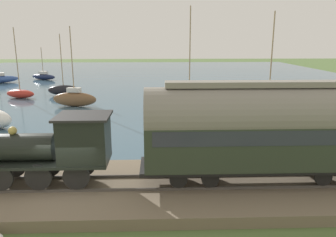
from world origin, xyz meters
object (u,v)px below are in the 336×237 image
object	(u,v)px
steam_locomotive	(52,145)
sailboat_navy	(43,76)
sailboat_brown	(75,98)
sailboat_red	(20,93)
passenger_coach	(265,128)
rowboat_far_out	(66,142)
sailboat_yellow	(267,120)
rowboat_near_shore	(250,137)
sailboat_green	(189,109)
sailboat_black	(64,90)

from	to	relation	value
steam_locomotive	sailboat_navy	bearing A→B (deg)	18.93
sailboat_brown	sailboat_red	xyz separation A→B (m)	(5.12, 7.49, -0.26)
passenger_coach	sailboat_navy	xyz separation A→B (m)	(42.42, 23.69, -2.46)
sailboat_red	passenger_coach	bearing A→B (deg)	-127.25
sailboat_brown	rowboat_far_out	world-z (taller)	sailboat_brown
sailboat_yellow	rowboat_near_shore	bearing A→B (deg)	111.97
sailboat_green	rowboat_far_out	distance (m)	11.48
passenger_coach	sailboat_brown	world-z (taller)	sailboat_brown
rowboat_far_out	sailboat_brown	bearing A→B (deg)	41.20
passenger_coach	sailboat_yellow	distance (m)	11.54
passenger_coach	rowboat_far_out	distance (m)	12.98
sailboat_green	rowboat_near_shore	world-z (taller)	sailboat_green
steam_locomotive	sailboat_green	xyz separation A→B (m)	(14.45, -7.30, -1.55)
passenger_coach	sailboat_brown	size ratio (longest dim) A/B	1.37
sailboat_yellow	sailboat_navy	distance (m)	42.02
steam_locomotive	passenger_coach	world-z (taller)	passenger_coach
sailboat_yellow	sailboat_green	world-z (taller)	sailboat_green
sailboat_green	rowboat_near_shore	distance (m)	7.55
sailboat_brown	sailboat_navy	bearing A→B (deg)	33.20
passenger_coach	rowboat_far_out	bearing A→B (deg)	56.47
sailboat_yellow	sailboat_brown	bearing A→B (deg)	30.18
rowboat_far_out	rowboat_near_shore	xyz separation A→B (m)	(0.83, -12.31, -0.05)
sailboat_brown	sailboat_green	world-z (taller)	sailboat_green
sailboat_yellow	rowboat_near_shore	world-z (taller)	sailboat_yellow
rowboat_far_out	rowboat_near_shore	size ratio (longest dim) A/B	0.95
sailboat_brown	sailboat_green	xyz separation A→B (m)	(-5.11, -11.15, -0.06)
sailboat_red	rowboat_near_shore	distance (m)	27.90
sailboat_green	sailboat_navy	world-z (taller)	sailboat_green
sailboat_green	sailboat_red	xyz separation A→B (m)	(10.23, 18.65, -0.20)
passenger_coach	sailboat_black	size ratio (longest dim) A/B	1.49
sailboat_black	sailboat_brown	xyz separation A→B (m)	(-7.00, -3.02, 0.16)
steam_locomotive	rowboat_near_shore	distance (m)	13.59
steam_locomotive	rowboat_near_shore	world-z (taller)	steam_locomotive
sailboat_black	rowboat_far_out	size ratio (longest dim) A/B	3.24
rowboat_far_out	steam_locomotive	bearing A→B (deg)	-138.31
rowboat_near_shore	sailboat_red	bearing A→B (deg)	24.85
steam_locomotive	sailboat_yellow	xyz separation A→B (m)	(10.64, -12.94, -1.62)
rowboat_near_shore	sailboat_green	bearing A→B (deg)	0.50
steam_locomotive	sailboat_black	bearing A→B (deg)	14.51
sailboat_yellow	sailboat_green	xyz separation A→B (m)	(3.81, 5.65, 0.07)
sailboat_green	sailboat_red	world-z (taller)	sailboat_green
passenger_coach	sailboat_red	xyz separation A→B (m)	(24.68, 20.49, -2.44)
sailboat_black	sailboat_brown	distance (m)	7.63
sailboat_black	sailboat_navy	world-z (taller)	sailboat_black
sailboat_navy	rowboat_near_shore	world-z (taller)	sailboat_navy
sailboat_brown	sailboat_red	distance (m)	9.08
sailboat_green	sailboat_brown	bearing A→B (deg)	77.23
rowboat_near_shore	sailboat_navy	bearing A→B (deg)	8.33
passenger_coach	sailboat_green	world-z (taller)	sailboat_green
passenger_coach	sailboat_black	world-z (taller)	sailboat_black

